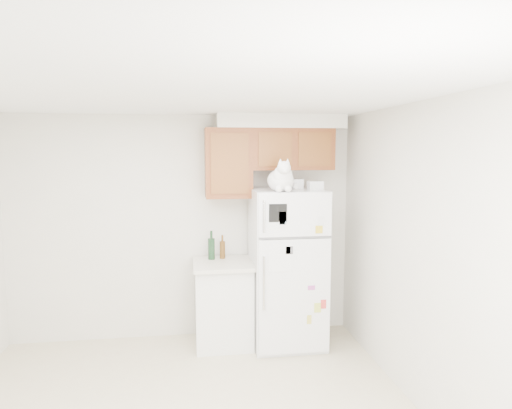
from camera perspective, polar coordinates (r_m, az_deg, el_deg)
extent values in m
cube|color=beige|center=(5.19, -9.10, -2.87)|extent=(3.80, 0.04, 2.50)
cube|color=beige|center=(3.72, 21.49, -7.03)|extent=(0.04, 4.00, 2.50)
cube|color=white|center=(3.15, -9.93, 13.85)|extent=(3.80, 4.00, 0.04)
cube|color=brown|center=(5.08, 4.46, 6.90)|extent=(0.90, 0.33, 0.45)
cube|color=brown|center=(4.97, -3.48, 5.18)|extent=(0.50, 0.33, 0.75)
cube|color=silver|center=(5.07, 3.07, 10.30)|extent=(1.40, 0.37, 0.15)
cube|color=white|center=(5.01, 3.88, -7.81)|extent=(0.76, 0.72, 1.70)
cube|color=white|center=(4.53, 4.95, -1.31)|extent=(0.74, 0.03, 0.44)
cube|color=white|center=(4.72, 4.84, -11.45)|extent=(0.74, 0.03, 1.19)
cube|color=#59595B|center=(4.57, 4.92, -4.10)|extent=(0.74, 0.03, 0.02)
cylinder|color=silver|center=(4.44, 1.02, -1.51)|extent=(0.02, 0.02, 0.32)
cylinder|color=silver|center=(4.59, 1.00, -9.83)|extent=(0.02, 0.02, 0.55)
cube|color=black|center=(4.48, 2.76, -1.07)|extent=(0.18, 0.00, 0.18)
cube|color=white|center=(4.56, 2.98, -6.68)|extent=(0.22, 0.00, 0.28)
cube|color=silver|center=(4.59, 8.14, -2.05)|extent=(0.06, 0.00, 0.09)
cube|color=red|center=(4.81, 8.43, -12.22)|extent=(0.06, 0.00, 0.09)
cube|color=white|center=(4.56, 6.24, -2.88)|extent=(0.08, 0.00, 0.05)
cube|color=#9BC0DC|center=(4.50, 3.40, -2.23)|extent=(0.07, 0.00, 0.05)
cube|color=#BDC947|center=(4.80, 7.71, -12.67)|extent=(0.07, 0.00, 0.10)
cube|color=#AE4598|center=(4.72, 6.94, -10.29)|extent=(0.07, 0.00, 0.05)
cube|color=#49484D|center=(4.57, 4.19, -5.72)|extent=(0.07, 0.00, 0.08)
cube|color=gold|center=(4.60, 7.89, -3.11)|extent=(0.07, 0.00, 0.08)
cube|color=gold|center=(4.82, 6.67, -14.10)|extent=(0.05, 0.00, 0.09)
cube|color=silver|center=(4.50, 3.25, -2.51)|extent=(0.06, 0.00, 0.07)
cube|color=#45994F|center=(4.49, 3.34, -1.46)|extent=(0.07, 0.00, 0.09)
cube|color=white|center=(5.09, -4.10, -12.40)|extent=(0.60, 0.60, 0.88)
cube|color=silver|center=(4.94, -4.12, -7.42)|extent=(0.64, 0.64, 0.04)
ellipsoid|color=white|center=(4.63, 3.10, 3.01)|extent=(0.27, 0.36, 0.23)
ellipsoid|color=white|center=(4.53, 3.36, 3.57)|extent=(0.19, 0.16, 0.21)
sphere|color=white|center=(4.47, 3.51, 4.59)|extent=(0.13, 0.13, 0.13)
cone|color=white|center=(4.46, 3.07, 5.44)|extent=(0.05, 0.05, 0.05)
cone|color=white|center=(4.47, 3.97, 5.44)|extent=(0.05, 0.05, 0.05)
cone|color=#D88C8C|center=(4.45, 3.09, 5.37)|extent=(0.02, 0.02, 0.03)
cone|color=#D88C8C|center=(4.47, 3.99, 5.37)|extent=(0.02, 0.02, 0.03)
sphere|color=white|center=(4.41, 3.66, 4.29)|extent=(0.06, 0.06, 0.06)
sphere|color=white|center=(4.49, 2.88, 1.98)|extent=(0.07, 0.07, 0.07)
sphere|color=white|center=(4.50, 4.03, 1.99)|extent=(0.07, 0.07, 0.07)
cylinder|color=white|center=(4.78, 4.12, 2.25)|extent=(0.16, 0.23, 0.08)
cube|color=white|center=(5.02, 4.95, 2.62)|extent=(0.21, 0.17, 0.10)
cube|color=white|center=(4.84, 7.41, 2.38)|extent=(0.15, 0.12, 0.09)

